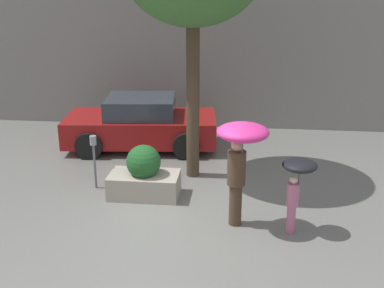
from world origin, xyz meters
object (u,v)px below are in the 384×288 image
(person_child, at_px, (297,178))
(parked_car_near, at_px, (141,124))
(planter_box, at_px, (144,176))
(parking_meter, at_px, (94,151))
(person_adult, at_px, (241,149))

(person_child, height_order, parked_car_near, parked_car_near)
(planter_box, xyz_separation_m, parked_car_near, (-0.70, 3.06, 0.20))
(parking_meter, bearing_deg, person_adult, -24.01)
(person_child, distance_m, parking_meter, 4.39)
(planter_box, distance_m, parked_car_near, 3.14)
(person_child, relative_size, parking_meter, 1.15)
(parked_car_near, bearing_deg, person_adult, -152.91)
(planter_box, height_order, parking_meter, parking_meter)
(parked_car_near, distance_m, parking_meter, 2.82)
(planter_box, height_order, person_child, person_child)
(parking_meter, bearing_deg, planter_box, -13.64)
(person_child, relative_size, parked_car_near, 0.33)
(planter_box, height_order, parked_car_near, parked_car_near)
(planter_box, relative_size, person_adult, 0.73)
(planter_box, bearing_deg, person_child, -22.18)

